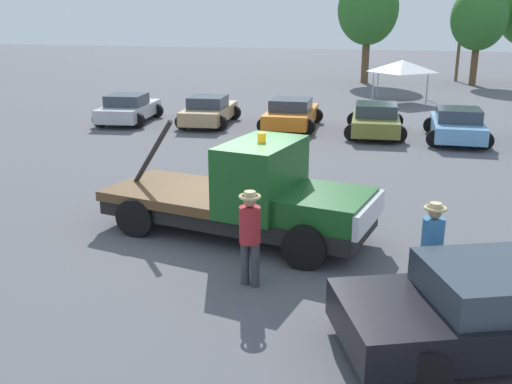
# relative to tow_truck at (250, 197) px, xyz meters

# --- Properties ---
(ground_plane) EXTENTS (160.00, 160.00, 0.00)m
(ground_plane) POSITION_rel_tow_truck_xyz_m (-0.38, 0.06, -0.94)
(ground_plane) COLOR #545459
(tow_truck) EXTENTS (6.42, 3.09, 2.51)m
(tow_truck) POSITION_rel_tow_truck_xyz_m (0.00, 0.00, 0.00)
(tow_truck) COLOR black
(tow_truck) RESTS_ON ground
(person_near_truck) EXTENTS (0.39, 0.39, 1.76)m
(person_near_truck) POSITION_rel_tow_truck_xyz_m (3.88, -1.87, 0.09)
(person_near_truck) COLOR #847051
(person_near_truck) RESTS_ON ground
(person_at_hood) EXTENTS (0.40, 0.40, 1.82)m
(person_at_hood) POSITION_rel_tow_truck_xyz_m (0.73, -2.32, 0.13)
(person_at_hood) COLOR #38383D
(person_at_hood) RESTS_ON ground
(parked_car_silver) EXTENTS (2.89, 4.46, 1.34)m
(parked_car_silver) POSITION_rel_tow_truck_xyz_m (-9.88, 12.37, -0.30)
(parked_car_silver) COLOR #B7B7BC
(parked_car_silver) RESTS_ON ground
(parked_car_tan) EXTENTS (2.70, 4.50, 1.34)m
(parked_car_tan) POSITION_rel_tow_truck_xyz_m (-6.03, 12.90, -0.30)
(parked_car_tan) COLOR tan
(parked_car_tan) RESTS_ON ground
(parked_car_orange) EXTENTS (2.71, 4.49, 1.34)m
(parked_car_orange) POSITION_rel_tow_truck_xyz_m (-2.20, 13.14, -0.30)
(parked_car_orange) COLOR orange
(parked_car_orange) RESTS_ON ground
(parked_car_olive) EXTENTS (2.78, 4.70, 1.34)m
(parked_car_olive) POSITION_rel_tow_truck_xyz_m (1.53, 12.76, -0.30)
(parked_car_olive) COLOR olive
(parked_car_olive) RESTS_ON ground
(parked_car_skyblue) EXTENTS (2.61, 4.36, 1.34)m
(parked_car_skyblue) POSITION_rel_tow_truck_xyz_m (4.77, 12.36, -0.30)
(parked_car_skyblue) COLOR #669ED1
(parked_car_skyblue) RESTS_ON ground
(canopy_tent_white) EXTENTS (3.00, 3.00, 2.41)m
(canopy_tent_white) POSITION_rel_tow_truck_xyz_m (1.98, 23.01, 1.12)
(canopy_tent_white) COLOR #9E9EA3
(canopy_tent_white) RESTS_ON ground
(tree_left) EXTENTS (3.93, 3.93, 7.02)m
(tree_left) POSITION_rel_tow_truck_xyz_m (6.53, 33.64, 3.77)
(tree_left) COLOR brown
(tree_left) RESTS_ON ground
(tree_center) EXTENTS (4.43, 4.43, 7.92)m
(tree_center) POSITION_rel_tow_truck_xyz_m (-1.24, 32.85, 4.37)
(tree_center) COLOR brown
(tree_center) RESTS_ON ground
(utility_pole) EXTENTS (2.20, 0.24, 10.39)m
(utility_pole) POSITION_rel_tow_truck_xyz_m (5.45, 36.00, 4.52)
(utility_pole) COLOR brown
(utility_pole) RESTS_ON ground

